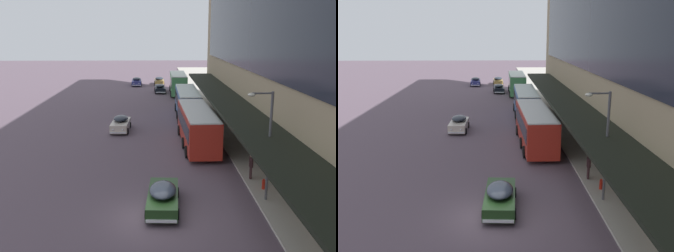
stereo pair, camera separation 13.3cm
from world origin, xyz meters
The scene contains 12 objects.
ground centered at (0.00, 0.00, 0.00)m, with size 240.00×240.00×0.00m, color #594854.
transit_bus_kerbside_front centered at (3.72, 25.10, 1.90)m, with size 2.73×10.81×3.33m.
transit_bus_kerbside_rear centered at (3.60, 42.49, 1.96)m, with size 2.77×9.82×3.42m.
transit_bus_kerbside_far centered at (3.65, 13.44, 1.91)m, with size 3.02×10.71×3.34m.
sedan_far_back centered at (-3.69, 18.92, 0.78)m, with size 1.95×4.48×1.57m.
sedan_lead_mid centered at (0.39, 1.12, 0.75)m, with size 2.05×4.83×1.51m.
sedan_second_mid centered at (0.63, 44.29, 0.73)m, with size 1.95×4.52×1.47m.
sedan_trailing_mid centered at (-3.78, 53.10, 0.78)m, with size 1.99×4.61×1.57m.
sedan_oncoming_front centered at (0.57, 54.12, 0.77)m, with size 1.99×4.86×1.57m.
pedestrian_at_kerb centered at (6.48, 5.12, 1.18)m, with size 0.33×0.62×1.86m.
street_lamp centered at (6.42, 1.79, 3.99)m, with size 1.50×0.28×6.56m.
fire_hydrant centered at (6.88, 3.33, 0.49)m, with size 0.20×0.40×0.70m.
Camera 1 is at (0.08, -18.82, 9.92)m, focal length 40.00 mm.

